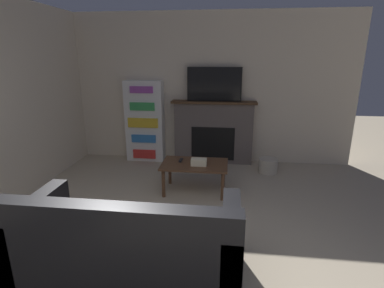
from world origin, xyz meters
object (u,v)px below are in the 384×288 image
object	(u,v)px
coffee_table	(195,167)
bookshelf	(145,121)
tv	(214,84)
couch	(129,248)
fireplace	(213,132)
storage_basket	(268,166)

from	to	relation	value
coffee_table	bookshelf	distance (m)	1.75
tv	bookshelf	distance (m)	1.47
couch	bookshelf	world-z (taller)	bookshelf
fireplace	coffee_table	bearing A→B (deg)	-98.40
fireplace	storage_basket	distance (m)	1.17
couch	coffee_table	xyz separation A→B (m)	(0.38, 1.87, 0.08)
tv	storage_basket	bearing A→B (deg)	-23.11
coffee_table	bookshelf	bearing A→B (deg)	129.80
couch	bookshelf	distance (m)	3.30
fireplace	bookshelf	distance (m)	1.31
coffee_table	couch	bearing A→B (deg)	-101.37
fireplace	tv	size ratio (longest dim) A/B	1.59
fireplace	couch	size ratio (longest dim) A/B	0.79
tv	bookshelf	size ratio (longest dim) A/B	0.64
tv	coffee_table	size ratio (longest dim) A/B	1.01
tv	couch	bearing A→B (deg)	-100.20
coffee_table	fireplace	bearing A→B (deg)	81.60
coffee_table	storage_basket	xyz separation A→B (m)	(1.17, 0.90, -0.26)
fireplace	coffee_table	world-z (taller)	fireplace
fireplace	couch	distance (m)	3.27
fireplace	bookshelf	world-z (taller)	bookshelf
couch	storage_basket	distance (m)	3.18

